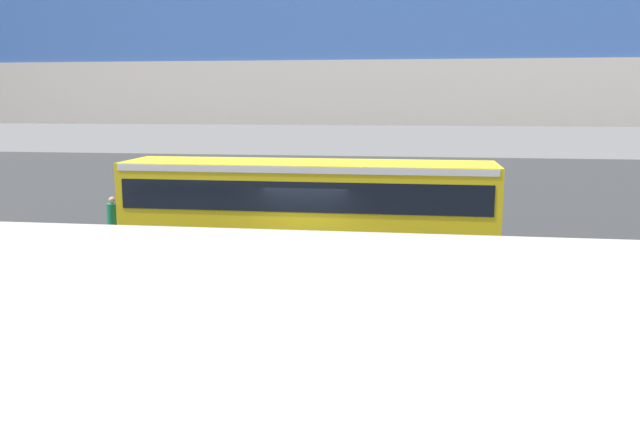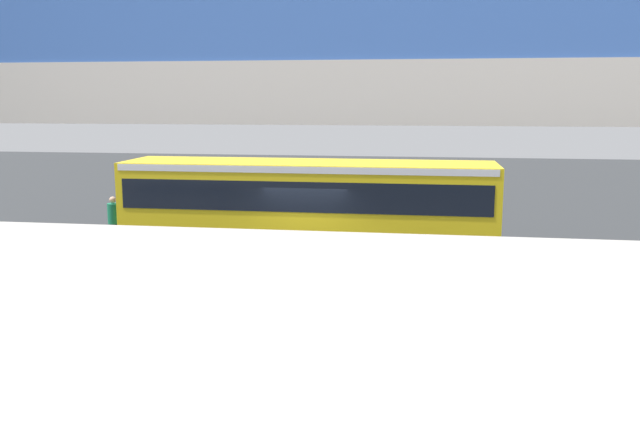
% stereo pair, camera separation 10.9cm
% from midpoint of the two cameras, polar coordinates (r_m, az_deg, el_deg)
% --- Properties ---
extents(ground, '(80.00, 80.00, 0.00)m').
position_cam_midpoint_polar(ground, '(20.06, -1.01, -5.04)').
color(ground, '#2D3033').
extents(city_bus, '(11.54, 2.85, 3.15)m').
position_cam_midpoint_polar(city_bus, '(20.64, -0.90, 0.72)').
color(city_bus, yellow).
rests_on(city_bus, ground).
extents(bicycle_green, '(1.77, 0.44, 0.96)m').
position_cam_midpoint_polar(bicycle_green, '(17.91, 24.12, -6.47)').
color(bicycle_green, black).
rests_on(bicycle_green, ground).
extents(pedestrian, '(0.38, 0.38, 1.79)m').
position_cam_midpoint_polar(pedestrian, '(23.70, -17.22, -1.00)').
color(pedestrian, '#2D2D38').
rests_on(pedestrian, ground).
extents(traffic_sign, '(0.08, 0.60, 2.80)m').
position_cam_midpoint_polar(traffic_sign, '(25.12, -14.42, 2.02)').
color(traffic_sign, slate).
rests_on(traffic_sign, ground).
extents(lane_dash_leftmost, '(2.00, 0.20, 0.01)m').
position_cam_midpoint_polar(lane_dash_leftmost, '(23.10, 20.28, -3.68)').
color(lane_dash_leftmost, silver).
rests_on(lane_dash_leftmost, ground).
extents(lane_dash_left, '(2.00, 0.20, 0.01)m').
position_cam_midpoint_polar(lane_dash_left, '(22.62, 10.30, -3.50)').
color(lane_dash_left, silver).
rests_on(lane_dash_left, ground).
extents(lane_dash_centre, '(2.00, 0.20, 0.01)m').
position_cam_midpoint_polar(lane_dash_centre, '(22.84, 0.20, -3.22)').
color(lane_dash_centre, silver).
rests_on(lane_dash_centre, ground).
extents(lane_dash_right, '(2.00, 0.20, 0.01)m').
position_cam_midpoint_polar(lane_dash_right, '(23.75, -9.40, -2.85)').
color(lane_dash_right, silver).
rests_on(lane_dash_right, ground).
extents(lane_dash_rightmost, '(2.00, 0.20, 0.01)m').
position_cam_midpoint_polar(lane_dash_rightmost, '(25.26, -18.07, -2.46)').
color(lane_dash_rightmost, silver).
rests_on(lane_dash_rightmost, ground).
extents(pedestrian_overpass, '(24.89, 2.60, 6.47)m').
position_cam_midpoint_polar(pedestrian_overpass, '(7.25, -18.21, 6.36)').
color(pedestrian_overpass, '#B2ADA5').
rests_on(pedestrian_overpass, ground).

